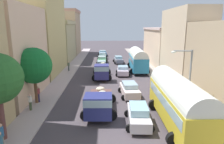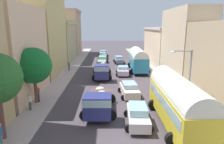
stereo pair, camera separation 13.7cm
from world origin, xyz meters
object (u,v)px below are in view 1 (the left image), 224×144
Objects in this scene: pedestrian_1 at (69,66)px; streetlamp_near at (187,76)px; cargo_truck_1 at (102,71)px; car_7 at (118,60)px; pedestrian_4 at (38,94)px; car_4 at (138,115)px; car_2 at (102,56)px; car_1 at (102,60)px; parked_bus_0 at (178,99)px; car_6 at (123,70)px; pedestrian_2 at (1,135)px; car_0 at (102,64)px; pedestrian_3 at (0,143)px; car_5 at (129,89)px; parked_bus_1 at (138,59)px; car_3 at (103,53)px; cargo_truck_0 at (99,102)px; pedestrian_0 at (30,102)px.

pedestrian_1 is 0.31× the size of streetlamp_near.
car_7 is (3.37, 13.31, -0.48)m from cargo_truck_1.
car_4 is at bearing -26.91° from pedestrian_4.
streetlamp_near is at bearing -12.11° from pedestrian_4.
car_2 is 33.75m from car_4.
car_1 is 24.05m from pedestrian_4.
parked_bus_0 is 1.67× the size of streetlamp_near.
streetlamp_near reaches higher than pedestrian_4.
car_6 is 22.13m from pedestrian_2.
car_0 is 11.00m from car_2.
car_2 is 2.13× the size of pedestrian_3.
car_5 is 14.03m from pedestrian_3.
pedestrian_3 is (0.26, -23.93, 0.01)m from pedestrian_1.
pedestrian_4 is at bearing -91.69° from pedestrian_1.
parked_bus_1 is 1.54× the size of streetlamp_near.
parked_bus_1 reaches higher than car_5.
car_2 reaches higher than car_3.
cargo_truck_0 is 8.25m from pedestrian_3.
pedestrian_1 reaches higher than car_6.
pedestrian_3 is at bearing -97.19° from car_3.
parked_bus_0 is 13.01m from pedestrian_0.
car_3 is (0.00, 16.50, 0.03)m from car_0.
car_7 is 2.53× the size of pedestrian_3.
car_1 is 31.82m from pedestrian_2.
streetlamp_near reaches higher than pedestrian_2.
car_4 is 2.44× the size of pedestrian_3.
cargo_truck_0 is at bearing -89.70° from car_2.
car_4 is 10.67m from pedestrian_4.
car_6 is 15.44m from pedestrian_4.
pedestrian_0 is at bearing -107.41° from car_0.
car_3 is 1.04× the size of car_6.
pedestrian_4 is (-6.31, 2.92, -0.17)m from cargo_truck_0.
streetlamp_near reaches higher than pedestrian_3.
car_5 reaches higher than car_1.
car_3 is 11.84m from car_7.
cargo_truck_1 is 18.66m from pedestrian_2.
pedestrian_0 is 6.93m from pedestrian_3.
car_5 is 0.98× the size of car_7.
cargo_truck_0 is at bearing -90.00° from cargo_truck_1.
car_4 is (3.20, -1.91, -0.40)m from cargo_truck_0.
car_1 is (-6.38, 28.33, -1.43)m from parked_bus_0.
pedestrian_0 is at bearing -99.71° from car_3.
car_0 is 2.29× the size of pedestrian_3.
cargo_truck_1 is at bearing 90.00° from cargo_truck_0.
streetlamp_near is (4.25, -15.00, 2.78)m from car_6.
car_2 is at bearing 90.00° from car_0.
car_1 is at bearing 106.58° from streetlamp_near.
streetlamp_near is at bearing -85.69° from parked_bus_1.
car_0 is 22.83m from car_4.
parked_bus_0 reaches higher than car_0.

